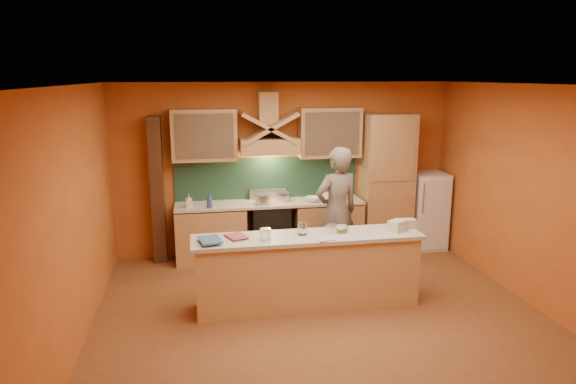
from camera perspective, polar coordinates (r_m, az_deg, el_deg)
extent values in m
cube|color=brown|center=(6.55, 3.60, -13.46)|extent=(5.50, 5.00, 0.01)
cube|color=white|center=(5.88, 3.99, 11.83)|extent=(5.50, 5.00, 0.01)
cube|color=#C05F25|center=(8.46, -0.34, 2.62)|extent=(5.50, 0.02, 2.80)
cube|color=#C05F25|center=(3.82, 13.10, -10.68)|extent=(5.50, 0.02, 2.80)
cube|color=#C05F25|center=(6.03, -22.49, -2.57)|extent=(0.02, 5.00, 2.80)
cube|color=#C05F25|center=(7.23, 25.42, -0.40)|extent=(0.02, 5.00, 2.80)
cube|color=tan|center=(8.28, -8.55, -4.68)|extent=(1.10, 0.60, 0.86)
cube|color=tan|center=(8.53, 4.33, -4.02)|extent=(1.10, 0.60, 0.86)
cube|color=beige|center=(8.23, -2.03, -1.24)|extent=(3.00, 0.62, 0.04)
cube|color=black|center=(8.35, -2.01, -4.24)|extent=(0.60, 0.58, 0.90)
cube|color=#1A392B|center=(8.42, -2.33, 1.53)|extent=(3.00, 0.03, 0.70)
cube|color=tan|center=(8.10, -2.13, 5.17)|extent=(0.92, 0.50, 0.24)
cube|color=tan|center=(8.14, -2.27, 9.31)|extent=(0.30, 0.30, 0.50)
cube|color=tan|center=(8.07, -9.31, 6.27)|extent=(1.00, 0.35, 0.80)
cube|color=tan|center=(8.35, 4.63, 6.61)|extent=(1.00, 0.35, 0.80)
cube|color=tan|center=(8.66, 10.83, 0.95)|extent=(0.80, 0.60, 2.30)
cube|color=white|center=(9.07, 15.13, -1.99)|extent=(0.58, 0.60, 1.30)
cube|color=#472816|center=(8.26, -14.31, 0.19)|extent=(0.20, 0.30, 2.30)
cube|color=tan|center=(6.62, 2.17, -8.99)|extent=(2.80, 0.55, 0.88)
cube|color=beige|center=(6.46, 2.21, -5.04)|extent=(2.90, 0.62, 0.05)
imported|color=#70665B|center=(7.49, 5.43, -2.25)|extent=(0.80, 0.64, 1.92)
cylinder|color=#B4B3BA|center=(8.09, -2.81, -0.92)|extent=(0.24, 0.24, 0.15)
cylinder|color=silver|center=(8.29, -0.53, -0.67)|extent=(0.21, 0.21, 0.13)
imported|color=silver|center=(7.99, -10.95, -0.98)|extent=(0.10, 0.11, 0.21)
imported|color=#304886|center=(7.91, -8.72, -0.89)|extent=(0.12, 0.12, 0.25)
imported|color=white|center=(8.24, 2.73, -0.80)|extent=(0.28, 0.28, 0.08)
cube|color=white|center=(8.45, 4.98, -0.42)|extent=(0.34, 0.30, 0.10)
imported|color=#A83C42|center=(6.33, -6.63, -5.12)|extent=(0.30, 0.35, 0.03)
imported|color=#3B6182|center=(6.19, -9.77, -5.42)|extent=(0.31, 0.38, 0.03)
cylinder|color=white|center=(6.25, -2.55, -4.73)|extent=(0.17, 0.17, 0.14)
cylinder|color=white|center=(6.45, 1.60, -4.10)|extent=(0.15, 0.15, 0.15)
cube|color=white|center=(6.55, 4.86, -4.17)|extent=(0.13, 0.13, 0.09)
imported|color=white|center=(6.64, 5.60, -4.09)|extent=(0.30, 0.30, 0.06)
cube|color=#C7AEA4|center=(6.29, 4.18, -5.24)|extent=(0.26, 0.21, 0.01)
cube|color=beige|center=(6.76, 12.06, -3.67)|extent=(0.27, 0.25, 0.14)
cube|color=beige|center=(6.95, 13.23, -3.39)|extent=(0.18, 0.14, 0.11)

